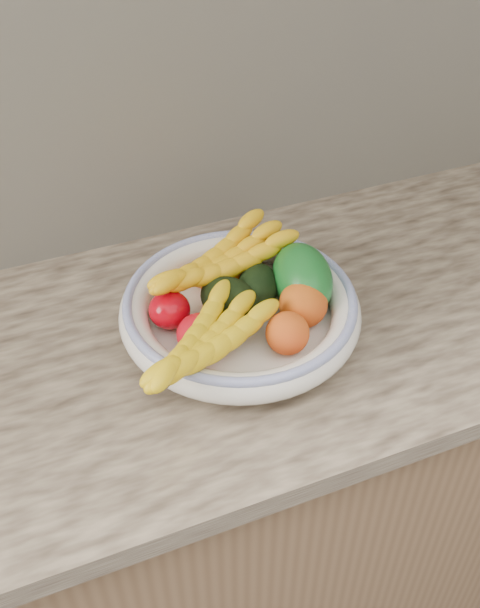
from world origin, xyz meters
name	(u,v)px	position (x,y,z in m)	size (l,w,h in m)	color
kitchen_counter	(236,474)	(0.00, 1.69, 0.46)	(2.44, 0.66, 1.40)	brown
fruit_bowl	(240,309)	(0.00, 1.66, 0.95)	(0.39, 0.39, 0.08)	white
clementine_back_left	(201,274)	(-0.03, 1.76, 0.95)	(0.05, 0.05, 0.05)	orange
clementine_back_right	(239,261)	(0.04, 1.77, 0.95)	(0.05, 0.05, 0.05)	orange
clementine_back_mid	(228,280)	(0.01, 1.73, 0.95)	(0.05, 0.05, 0.05)	#E85E04
clementine_extra	(216,281)	(-0.01, 1.74, 0.95)	(0.06, 0.06, 0.05)	#F26005
tomato_left	(169,310)	(-0.11, 1.69, 0.96)	(0.07, 0.07, 0.06)	#B60210
tomato_near_left	(200,335)	(-0.08, 1.61, 0.96)	(0.07, 0.07, 0.07)	red
avocado_center	(230,301)	(-0.01, 1.67, 0.96)	(0.07, 0.11, 0.07)	black
avocado_right	(258,287)	(0.04, 1.68, 0.96)	(0.07, 0.10, 0.07)	black
green_mango	(302,279)	(0.11, 1.66, 0.98)	(0.09, 0.15, 0.10)	#10591C
peach_front	(287,333)	(0.04, 1.56, 0.97)	(0.07, 0.07, 0.07)	orange
peach_right	(303,304)	(0.09, 1.61, 0.97)	(0.08, 0.08, 0.08)	orange
banana_bunch_back	(220,266)	(-0.01, 1.73, 0.99)	(0.29, 0.11, 0.08)	yellow
banana_bunch_front	(205,347)	(-0.09, 1.57, 0.98)	(0.28, 0.11, 0.08)	yellow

